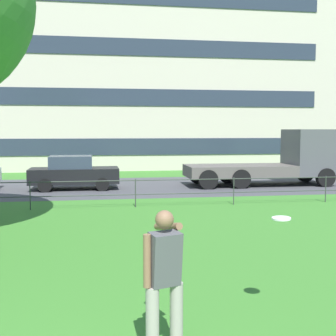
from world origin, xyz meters
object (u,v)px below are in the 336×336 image
Objects in this scene: person_thrower at (164,279)px; flatbed_truck_far_left at (282,160)px; frisbee at (281,218)px; apartment_building_background at (136,62)px; car_black_center at (74,172)px.

flatbed_truck_far_left is (8.12, 15.60, 0.25)m from person_thrower.
flatbed_truck_far_left reaches higher than frisbee.
flatbed_truck_far_left is (6.30, 14.74, -0.24)m from frisbee.
apartment_building_background is (2.26, 31.98, 7.34)m from person_thrower.
person_thrower is 0.44× the size of car_black_center.
car_black_center is 0.14× the size of apartment_building_background.
person_thrower is 0.06× the size of apartment_building_background.
person_thrower is at bearing -117.48° from flatbed_truck_far_left.
flatbed_truck_far_left is 18.78m from apartment_building_background.
person_thrower is 32.89m from apartment_building_background.
flatbed_truck_far_left is 0.26× the size of apartment_building_background.
frisbee is at bearing -113.14° from flatbed_truck_far_left.
car_black_center is at bearing 104.59° from frisbee.
flatbed_truck_far_left is (10.09, 0.16, 0.44)m from car_black_center.
apartment_building_background reaches higher than person_thrower.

